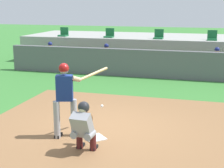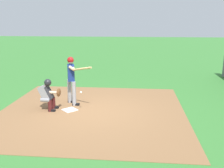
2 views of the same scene
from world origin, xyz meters
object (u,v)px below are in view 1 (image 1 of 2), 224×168
at_px(dugout_player_0, 49,55).
at_px(stadium_seat_2, 159,36).
at_px(batter_at_plate, 66,95).
at_px(stadium_seat_1, 109,35).
at_px(home_plate, 95,138).
at_px(dugout_player_2, 216,62).
at_px(dugout_player_1, 106,57).
at_px(stadium_seat_0, 64,34).
at_px(catcher_crouched, 84,125).
at_px(stadium_seat_3, 212,37).

xyz_separation_m(dugout_player_0, stadium_seat_2, (5.10, 2.03, 0.86)).
xyz_separation_m(batter_at_plate, stadium_seat_2, (0.68, 10.24, 0.50)).
bearing_deg(stadium_seat_1, stadium_seat_2, 0.00).
relative_size(home_plate, stadium_seat_2, 0.92).
distance_m(home_plate, dugout_player_2, 8.65).
distance_m(dugout_player_1, stadium_seat_0, 3.74).
height_order(catcher_crouched, dugout_player_2, dugout_player_2).
relative_size(dugout_player_2, stadium_seat_2, 2.71).
bearing_deg(dugout_player_0, stadium_seat_2, 21.75).
height_order(dugout_player_1, stadium_seat_1, stadium_seat_1).
relative_size(home_plate, stadium_seat_0, 0.92).
distance_m(batter_at_plate, stadium_seat_1, 10.44).
xyz_separation_m(catcher_crouched, stadium_seat_2, (-0.00, 10.91, 0.93)).
height_order(batter_at_plate, dugout_player_0, batter_at_plate).
xyz_separation_m(home_plate, dugout_player_2, (2.83, 8.14, 0.65)).
bearing_deg(dugout_player_0, batter_at_plate, -61.70).
bearing_deg(stadium_seat_1, dugout_player_1, -78.55).
height_order(catcher_crouched, dugout_player_0, dugout_player_0).
bearing_deg(catcher_crouched, dugout_player_0, 119.91).
distance_m(catcher_crouched, stadium_seat_0, 12.12).
relative_size(home_plate, catcher_crouched, 0.29).
bearing_deg(stadium_seat_0, stadium_seat_1, 0.00).
bearing_deg(stadium_seat_2, catcher_crouched, -89.97).
distance_m(dugout_player_1, stadium_seat_3, 5.27).
xyz_separation_m(catcher_crouched, dugout_player_2, (2.82, 8.87, 0.07)).
xyz_separation_m(dugout_player_2, stadium_seat_2, (-2.83, 2.03, 0.86)).
relative_size(stadium_seat_1, stadium_seat_2, 1.00).
relative_size(stadium_seat_2, stadium_seat_3, 1.00).
relative_size(dugout_player_1, stadium_seat_1, 2.71).
height_order(dugout_player_0, dugout_player_2, same).
height_order(home_plate, stadium_seat_3, stadium_seat_3).
height_order(batter_at_plate, dugout_player_2, batter_at_plate).
distance_m(batter_at_plate, stadium_seat_2, 10.28).
distance_m(dugout_player_0, stadium_seat_3, 8.01).
relative_size(catcher_crouched, stadium_seat_1, 3.20).
xyz_separation_m(stadium_seat_1, stadium_seat_3, (5.20, 0.00, 0.00)).
bearing_deg(stadium_seat_0, batter_at_plate, -66.19).
xyz_separation_m(batter_at_plate, dugout_player_0, (-4.42, 8.21, -0.36)).
height_order(batter_at_plate, stadium_seat_0, stadium_seat_0).
distance_m(dugout_player_0, dugout_player_1, 2.91).
bearing_deg(catcher_crouched, dugout_player_2, 72.35).
xyz_separation_m(batter_at_plate, stadium_seat_1, (-1.92, 10.24, 0.50)).
relative_size(batter_at_plate, stadium_seat_1, 3.76).
relative_size(stadium_seat_1, stadium_seat_3, 1.00).
distance_m(batter_at_plate, stadium_seat_0, 11.21).
bearing_deg(dugout_player_2, batter_at_plate, -113.13).
bearing_deg(dugout_player_0, stadium_seat_0, 92.82).
bearing_deg(batter_at_plate, dugout_player_2, 66.87).
distance_m(home_plate, dugout_player_1, 8.46).
height_order(home_plate, stadium_seat_1, stadium_seat_1).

